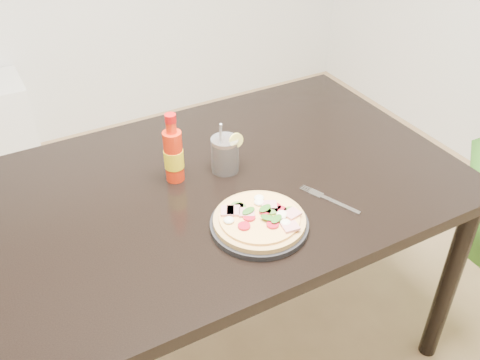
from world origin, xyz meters
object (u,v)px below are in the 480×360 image
plate (259,225)px  pizza (260,218)px  fork (328,199)px  dining_table (221,203)px  cola_cup (225,155)px  hot_sauce_bottle (174,155)px

plate → pizza: 0.02m
plate → fork: bearing=1.8°
dining_table → plate: bearing=-91.0°
dining_table → fork: size_ratio=7.74×
plate → cola_cup: size_ratio=1.48×
cola_cup → fork: (0.18, -0.27, -0.05)m
hot_sauce_bottle → cola_cup: 0.16m
dining_table → plate: 0.25m
pizza → plate: bearing=-167.8°
hot_sauce_bottle → cola_cup: hot_sauce_bottle is taller
plate → fork: 0.23m
dining_table → plate: (-0.00, -0.23, 0.09)m
fork → cola_cup: bearing=102.1°
cola_cup → dining_table: bearing=-132.0°
pizza → fork: (0.22, 0.01, -0.03)m
cola_cup → plate: bearing=-99.2°
cola_cup → pizza: bearing=-98.7°
dining_table → pizza: 0.26m
dining_table → plate: plate is taller
dining_table → hot_sauce_bottle: size_ratio=6.53×
cola_cup → fork: size_ratio=0.96×
pizza → hot_sauce_bottle: hot_sauce_bottle is taller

